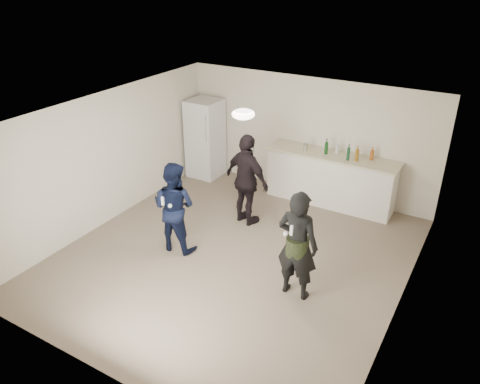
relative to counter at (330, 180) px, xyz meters
The scene contains 21 objects.
floor 2.81m from the counter, 104.56° to the right, with size 6.00×6.00×0.00m, color #6B5B4C.
ceiling 3.39m from the counter, 104.56° to the right, with size 6.00×6.00×0.00m, color silver.
wall_back 1.06m from the counter, 154.54° to the left, with size 6.00×6.00×0.00m, color beige.
wall_front 5.76m from the counter, 96.97° to the right, with size 6.00×6.00×0.00m, color beige.
wall_left 4.42m from the counter, 142.21° to the right, with size 6.00×6.00×0.00m, color beige.
wall_right 3.45m from the counter, 52.39° to the right, with size 6.00×6.00×0.00m, color beige.
counter is the anchor object (origin of this frame).
counter_top 0.55m from the counter, behind, with size 2.68×0.64×0.04m, color beige.
fridge 3.05m from the counter, behind, with size 0.70×0.70×1.80m, color silver.
fridge_handle 2.88m from the counter, behind, with size 0.02×0.02×0.60m, color silver.
ceiling_dome 3.13m from the counter, 106.30° to the right, with size 0.36×0.36×0.16m, color white.
shaker 0.86m from the counter, behind, with size 0.08×0.08×0.17m, color #BAB9BE.
man 3.42m from the counter, 120.35° to the right, with size 0.79×0.61×1.62m, color #0E173B.
woman 3.13m from the counter, 78.60° to the right, with size 0.63×0.42×1.74m, color black.
camo_shorts 3.13m from the counter, 78.60° to the right, with size 0.34×0.34×0.28m, color #263317.
spectator 1.92m from the counter, 125.14° to the right, with size 1.05×0.44×1.78m, color black.
remote_man 3.69m from the counter, 118.12° to the right, with size 0.04×0.04×0.15m, color white.
nunchuk_man 3.60m from the counter, 116.65° to the right, with size 0.07×0.07×0.07m, color silver.
remote_woman 3.44m from the counter, 79.44° to the right, with size 0.04×0.04×0.15m, color silver.
nunchuk_woman 3.37m from the counter, 81.05° to the right, with size 0.07×0.07×0.07m, color silver.
bottle_cluster 0.74m from the counter, ahead, with size 0.95×0.32×0.25m.
Camera 1 is at (3.48, -5.75, 4.60)m, focal length 35.00 mm.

